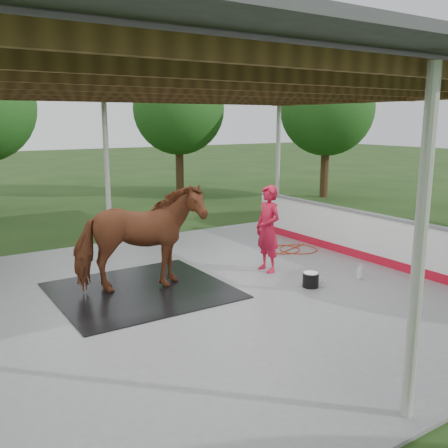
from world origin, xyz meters
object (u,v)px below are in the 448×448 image
dasher_board (365,237)px  handler (268,229)px  horse (140,238)px  wash_bucket (311,279)px

dasher_board → handler: 2.61m
horse → handler: size_ratio=1.28×
handler → wash_bucket: bearing=1.6°
dasher_board → horse: horse is taller
handler → wash_bucket: 1.56m
dasher_board → wash_bucket: 2.63m
dasher_board → handler: bearing=168.0°
horse → wash_bucket: 3.48m
horse → wash_bucket: horse is taller
wash_bucket → horse: bearing=151.1°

